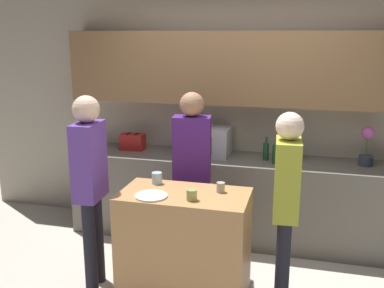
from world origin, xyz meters
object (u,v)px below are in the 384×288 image
toaster (133,142)px  cup_0 (157,178)px  person_left (90,177)px  microwave (205,141)px  bottle_0 (266,151)px  potted_plant (367,146)px  plate_on_island (151,196)px  cup_1 (192,195)px  person_right (286,196)px  bottle_2 (286,151)px  bottle_3 (299,151)px  bottle_1 (276,154)px  cup_2 (221,187)px  person_center (192,165)px

toaster → cup_0: (0.66, -1.10, -0.02)m
person_left → microwave: bearing=148.8°
person_left → toaster: bearing=-177.3°
bottle_0 → person_left: (-1.34, -1.26, 0.02)m
cup_0 → person_left: 0.56m
potted_plant → plate_on_island: potted_plant is taller
cup_1 → person_right: person_right is taller
potted_plant → bottle_2: bearing=-175.1°
bottle_0 → bottle_3: (0.33, 0.11, -0.00)m
bottle_1 → cup_0: 1.33m
bottle_1 → person_right: bearing=-81.7°
plate_on_island → cup_0: size_ratio=2.64×
toaster → plate_on_island: size_ratio=1.00×
bottle_1 → plate_on_island: bearing=-125.1°
bottle_2 → person_right: (0.06, -1.15, -0.06)m
cup_1 → bottle_0: bearing=71.9°
bottle_3 → cup_0: (-1.16, -1.15, -0.02)m
bottle_2 → cup_0: 1.46m
toaster → cup_2: 1.70m
bottle_1 → plate_on_island: bottle_1 is taller
potted_plant → cup_0: bearing=-148.7°
bottle_0 → bottle_3: bottle_0 is taller
bottle_1 → person_right: 1.07m
bottle_1 → bottle_2: 0.13m
cup_1 → person_left: (-0.90, 0.08, 0.05)m
bottle_3 → cup_0: size_ratio=2.40×
person_right → toaster: bearing=51.4°
person_left → person_center: person_left is taller
microwave → cup_2: microwave is taller
plate_on_island → person_left: (-0.57, 0.09, 0.08)m
cup_0 → cup_1: (0.39, -0.31, -0.01)m
plate_on_island → person_left: size_ratio=0.15×
potted_plant → person_right: (-0.71, -1.22, -0.15)m
toaster → cup_2: bearing=-43.5°
toaster → plate_on_island: bearing=-62.9°
bottle_0 → cup_0: size_ratio=2.49×
toaster → bottle_0: bearing=-2.2°
cup_0 → person_left: bearing=-156.1°
potted_plant → bottle_0: size_ratio=1.61×
potted_plant → person_left: size_ratio=0.23×
cup_0 → person_left: person_left is taller
microwave → bottle_2: bearing=-4.3°
person_center → plate_on_island: bearing=69.3°
bottle_3 → person_left: bearing=-140.5°
bottle_2 → cup_2: bearing=-112.8°
cup_1 → cup_0: bearing=141.7°
microwave → cup_0: microwave is taller
toaster → bottle_1: size_ratio=0.98×
bottle_1 → cup_2: size_ratio=3.24×
potted_plant → bottle_0: potted_plant is taller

